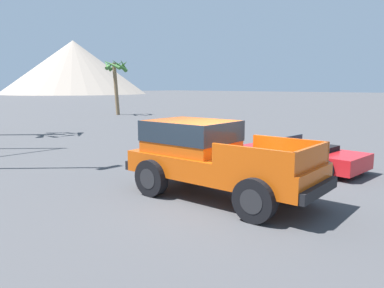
% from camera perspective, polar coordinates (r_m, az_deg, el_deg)
% --- Properties ---
extents(ground_plane, '(320.00, 320.00, 0.00)m').
position_cam_1_polar(ground_plane, '(9.62, 4.29, -8.33)').
color(ground_plane, '#424244').
extents(orange_pickup_truck, '(2.45, 5.25, 1.93)m').
position_cam_1_polar(orange_pickup_truck, '(9.65, 2.59, -1.44)').
color(orange_pickup_truck, '#CC4C0C').
rests_on(orange_pickup_truck, ground_plane).
extents(red_convertible_car, '(2.15, 4.21, 1.09)m').
position_cam_1_polar(red_convertible_car, '(13.42, 16.41, -1.83)').
color(red_convertible_car, red).
rests_on(red_convertible_car, ground_plane).
extents(palm_tree_tall, '(2.61, 2.65, 5.41)m').
position_cam_1_polar(palm_tree_tall, '(37.70, -11.57, 10.64)').
color(palm_tree_tall, brown).
rests_on(palm_tree_tall, ground_plane).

